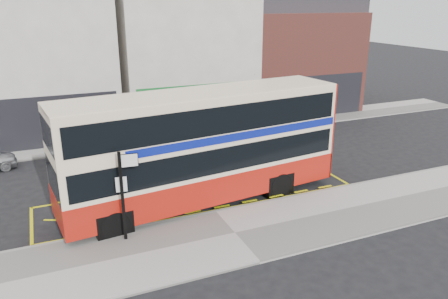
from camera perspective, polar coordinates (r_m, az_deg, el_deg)
name	(u,v)px	position (r m, az deg, el deg)	size (l,w,h in m)	color
ground	(212,210)	(18.49, -1.55, -7.94)	(120.00, 120.00, 0.00)	black
pavement	(235,234)	(16.59, 1.43, -11.01)	(40.00, 4.00, 0.15)	#A6A29E
kerb	(216,212)	(18.15, -1.11, -8.22)	(40.00, 0.15, 0.15)	gray
far_pavement	(149,137)	(28.28, -9.78, 1.63)	(50.00, 3.00, 0.15)	#A6A29E
road_markings	(199,195)	(19.84, -3.26, -5.99)	(14.00, 3.40, 0.01)	yellow
terrace_left	(44,51)	(30.51, -22.50, 11.83)	(8.00, 8.01, 11.80)	silver
terrace_green_shop	(180,49)	(31.98, -5.79, 12.95)	(9.00, 8.01, 11.30)	silver
terrace_right	(289,51)	(35.75, 8.47, 12.66)	(9.00, 8.01, 10.30)	brown
double_decker_bus	(204,146)	(18.40, -2.68, 0.51)	(12.36, 4.15, 4.84)	#FFE6C2
bus_stop_post	(124,188)	(15.69, -12.97, -4.98)	(0.82, 0.19, 3.33)	black
car_grey	(127,139)	(25.99, -12.58, 1.41)	(1.55, 4.45, 1.47)	#3D3E44
car_white	(303,120)	(30.13, 10.28, 3.80)	(1.80, 4.43, 1.29)	silver
street_tree_right	(252,79)	(30.85, 3.64, 9.20)	(2.15, 2.15, 4.64)	black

